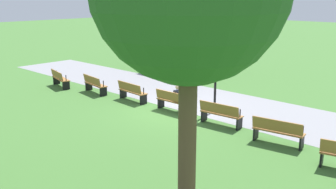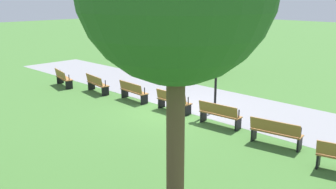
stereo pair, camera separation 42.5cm
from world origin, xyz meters
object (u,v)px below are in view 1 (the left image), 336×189
bench_0 (60,78)px  lamp_post (217,45)px  bench_1 (94,84)px  bench_4 (220,114)px  person_seated (179,97)px  bench_2 (132,91)px  bench_3 (173,101)px  bench_5 (278,131)px  kiosk (181,46)px

bench_0 → lamp_post: (8.61, 2.08, 2.33)m
bench_0 → bench_1: (2.43, 0.46, 0.00)m
bench_4 → person_seated: (-2.26, 0.23, 0.17)m
bench_2 → bench_3: 2.48m
bench_1 → bench_5: 9.87m
bench_4 → lamp_post: 2.96m
person_seated → bench_0: bearing=-172.7°
lamp_post → bench_4: bearing=-47.1°
bench_5 → person_seated: person_seated is taller
kiosk → bench_5: bearing=-31.4°
person_seated → lamp_post: (1.02, 1.10, 2.16)m
bench_2 → bench_5: size_ratio=0.99×
bench_5 → person_seated: size_ratio=1.41×
bench_3 → bench_5: size_ratio=0.97×
bench_0 → kiosk: (1.69, 7.87, 1.10)m
bench_1 → kiosk: (-0.74, 7.41, 1.10)m
bench_1 → bench_3: size_ratio=1.03×
bench_1 → kiosk: bearing=104.3°
bench_2 → person_seated: size_ratio=1.40×
bench_0 → bench_2: bearing=21.5°
bench_1 → kiosk: size_ratio=0.53×
bench_3 → bench_0: bearing=-173.6°
bench_5 → kiosk: size_ratio=0.53×
bench_1 → kiosk: 7.53m
bench_4 → lamp_post: bearing=128.5°
kiosk → bench_2: bearing=-62.3°
person_seated → lamp_post: bearing=47.3°
bench_3 → lamp_post: size_ratio=0.41×
bench_4 → lamp_post: lamp_post is taller
lamp_post → person_seated: bearing=-132.7°
lamp_post → bench_3: bearing=-134.8°
bench_2 → person_seated: (2.69, 0.23, 0.17)m
bench_0 → bench_4: same height
bench_1 → bench_2: bearing=15.1°
bench_4 → kiosk: size_ratio=0.52×
bench_5 → bench_4: bearing=164.9°
person_seated → lamp_post: 2.63m
bench_2 → bench_5: bearing=2.2°
bench_0 → lamp_post: size_ratio=0.42×
bench_1 → bench_3: same height
bench_0 → bench_2: (4.90, 0.74, 0.00)m
bench_5 → person_seated: 4.75m
person_seated → lamp_post: lamp_post is taller
bench_3 → lamp_post: lamp_post is taller
bench_4 → bench_3: bearing=173.5°
bench_0 → kiosk: 8.13m
bench_3 → person_seated: 0.31m
bench_2 → bench_3: bearing=6.5°
bench_0 → bench_3: same height
bench_4 → person_seated: bearing=169.8°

